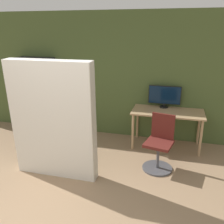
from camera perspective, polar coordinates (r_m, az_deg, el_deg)
wall_back at (r=5.56m, az=-1.84°, el=8.31°), size 8.00×0.06×2.70m
desk at (r=5.14m, az=12.58°, el=-0.78°), size 1.42×0.70×0.77m
monitor at (r=5.28m, az=11.92°, el=3.66°), size 0.66×0.18×0.46m
office_chair at (r=4.41m, az=10.77°, el=-7.89°), size 0.52×0.52×0.96m
bookshelf at (r=6.22m, az=-17.11°, el=3.85°), size 0.86×0.29×1.72m
mattress_near at (r=4.01m, az=-13.30°, el=-2.07°), size 1.37×0.28×1.91m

